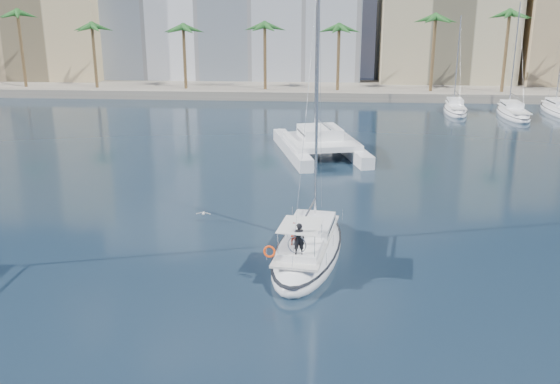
{
  "coord_description": "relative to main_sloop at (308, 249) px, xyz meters",
  "views": [
    {
      "loc": [
        3.89,
        -31.48,
        13.96
      ],
      "look_at": [
        1.45,
        1.5,
        3.5
      ],
      "focal_mm": 40.0,
      "sensor_mm": 36.0,
      "label": 1
    }
  ],
  "objects": [
    {
      "name": "main_sloop",
      "position": [
        0.0,
        0.0,
        0.0
      ],
      "size": [
        4.96,
        11.25,
        16.14
      ],
      "rotation": [
        0.0,
        0.0,
        -0.14
      ],
      "color": "white",
      "rests_on": "ground"
    },
    {
      "name": "catamaran",
      "position": [
        0.36,
        23.88,
        0.66
      ],
      "size": [
        9.43,
        14.03,
        18.61
      ],
      "rotation": [
        0.0,
        0.0,
        0.25
      ],
      "color": "white",
      "rests_on": "ground"
    },
    {
      "name": "moored_yacht_b",
      "position": [
        23.42,
        44.44,
        -0.51
      ],
      "size": [
        3.32,
        10.83,
        13.72
      ],
      "primitive_type": null,
      "rotation": [
        0.0,
        0.0,
        -0.02
      ],
      "color": "white",
      "rests_on": "ground"
    },
    {
      "name": "building_beige",
      "position": [
        18.92,
        69.44,
        9.49
      ],
      "size": [
        20.0,
        14.0,
        20.0
      ],
      "primitive_type": "cube",
      "color": "tan",
      "rests_on": "ground"
    },
    {
      "name": "moored_yacht_a",
      "position": [
        16.92,
        46.44,
        -0.51
      ],
      "size": [
        3.37,
        9.52,
        11.9
      ],
      "primitive_type": null,
      "rotation": [
        0.0,
        0.0,
        -0.07
      ],
      "color": "white",
      "rests_on": "ground"
    },
    {
      "name": "ground",
      "position": [
        -3.08,
        -0.56,
        -0.51
      ],
      "size": [
        160.0,
        160.0,
        0.0
      ],
      "primitive_type": "plane",
      "color": "black",
      "rests_on": "ground"
    },
    {
      "name": "palm_left",
      "position": [
        -37.08,
        56.44,
        9.77
      ],
      "size": [
        3.6,
        3.6,
        12.3
      ],
      "color": "brown",
      "rests_on": "ground"
    },
    {
      "name": "palm_right",
      "position": [
        30.92,
        56.44,
        9.77
      ],
      "size": [
        3.6,
        3.6,
        12.3
      ],
      "color": "brown",
      "rests_on": "ground"
    },
    {
      "name": "building_tan_left",
      "position": [
        -45.08,
        68.44,
        10.49
      ],
      "size": [
        22.0,
        14.0,
        22.0
      ],
      "primitive_type": "cube",
      "color": "tan",
      "rests_on": "ground"
    },
    {
      "name": "seagull",
      "position": [
        -6.86,
        5.13,
        0.11
      ],
      "size": [
        0.97,
        0.42,
        0.18
      ],
      "color": "silver",
      "rests_on": "ground"
    },
    {
      "name": "palm_centre",
      "position": [
        -3.08,
        56.44,
        9.77
      ],
      "size": [
        3.6,
        3.6,
        12.3
      ],
      "color": "brown",
      "rests_on": "ground"
    },
    {
      "name": "quay",
      "position": [
        -3.08,
        60.44,
        0.09
      ],
      "size": [
        120.0,
        14.0,
        1.2
      ],
      "primitive_type": "cube",
      "color": "gray",
      "rests_on": "ground"
    }
  ]
}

